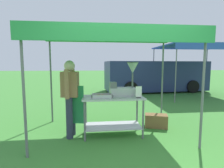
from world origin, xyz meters
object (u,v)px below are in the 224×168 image
at_px(neighbour_tent, 195,47).
at_px(van_navy, 155,76).
at_px(donut_fryer, 125,84).
at_px(stall_canopy, 113,38).
at_px(donut_cart, 113,108).
at_px(supply_crate, 156,121).
at_px(vendor, 71,95).
at_px(menu_sign, 139,93).
at_px(donut_tray, 102,96).

bearing_deg(neighbour_tent, van_navy, 125.68).
bearing_deg(donut_fryer, van_navy, 64.40).
xyz_separation_m(stall_canopy, donut_cart, (-0.00, -0.10, -1.48)).
relative_size(donut_fryer, van_navy, 0.13).
bearing_deg(supply_crate, donut_fryer, -161.33).
xyz_separation_m(stall_canopy, donut_fryer, (0.27, -0.01, -0.98)).
bearing_deg(vendor, donut_fryer, 3.17).
relative_size(donut_cart, menu_sign, 5.42).
xyz_separation_m(supply_crate, van_navy, (2.01, 5.65, 0.72)).
bearing_deg(stall_canopy, donut_tray, -143.95).
bearing_deg(neighbour_tent, donut_cart, -135.72).
bearing_deg(donut_tray, stall_canopy, 36.05).
distance_m(donut_cart, menu_sign, 0.64).
height_order(vendor, supply_crate, vendor).
xyz_separation_m(donut_tray, neighbour_tent, (4.61, 4.34, 1.45)).
bearing_deg(donut_tray, menu_sign, -8.80).
distance_m(donut_cart, van_navy, 6.78).
bearing_deg(van_navy, menu_sign, -112.74).
relative_size(donut_fryer, menu_sign, 3.10).
height_order(donut_tray, donut_fryer, donut_fryer).
bearing_deg(donut_fryer, neighbour_tent, 45.50).
distance_m(stall_canopy, donut_tray, 1.25).
bearing_deg(vendor, menu_sign, -8.75).
height_order(donut_cart, supply_crate, donut_cart).
distance_m(donut_fryer, van_navy, 6.58).
xyz_separation_m(donut_tray, menu_sign, (0.75, -0.12, 0.08)).
bearing_deg(supply_crate, neighbour_tent, 49.98).
height_order(stall_canopy, vendor, stall_canopy).
distance_m(menu_sign, van_navy, 6.73).
relative_size(stall_canopy, neighbour_tent, 0.99).
bearing_deg(van_navy, donut_tray, -118.78).
bearing_deg(stall_canopy, neighbour_tent, 43.61).
height_order(stall_canopy, supply_crate, stall_canopy).
bearing_deg(menu_sign, vendor, 171.25).
bearing_deg(menu_sign, van_navy, 67.26).
bearing_deg(donut_tray, vendor, 171.30).
distance_m(van_navy, neighbour_tent, 2.60).
height_order(stall_canopy, donut_cart, stall_canopy).
bearing_deg(vendor, supply_crate, 9.85).
xyz_separation_m(donut_tray, vendor, (-0.65, 0.10, 0.03)).
bearing_deg(donut_cart, menu_sign, -20.54).
height_order(donut_fryer, neighbour_tent, neighbour_tent).
bearing_deg(supply_crate, menu_sign, -136.69).
height_order(supply_crate, van_navy, van_navy).
bearing_deg(van_navy, neighbour_tent, -54.32).
distance_m(menu_sign, supply_crate, 1.14).
relative_size(supply_crate, neighbour_tent, 0.18).
bearing_deg(menu_sign, donut_fryer, 130.48).
height_order(donut_tray, neighbour_tent, neighbour_tent).
relative_size(donut_cart, supply_crate, 2.19).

